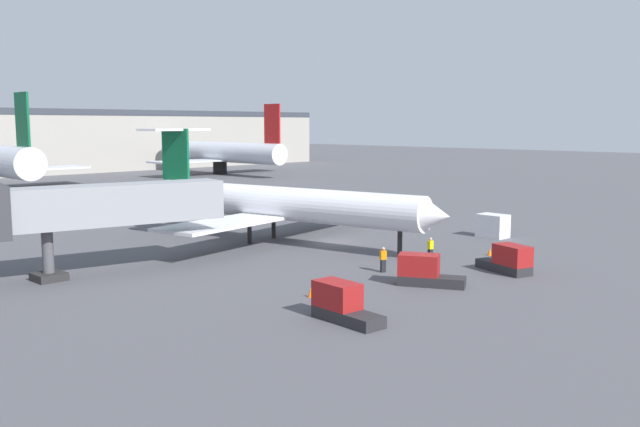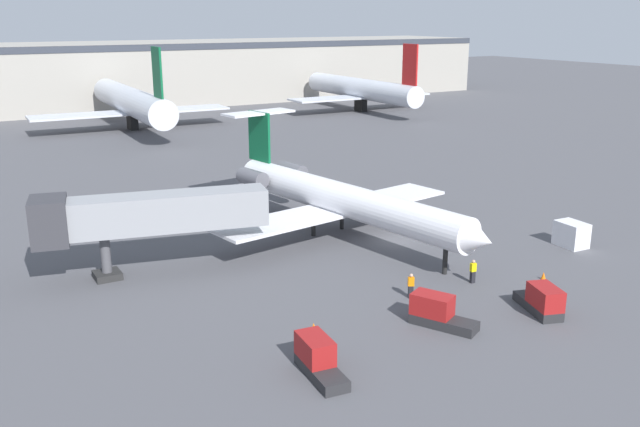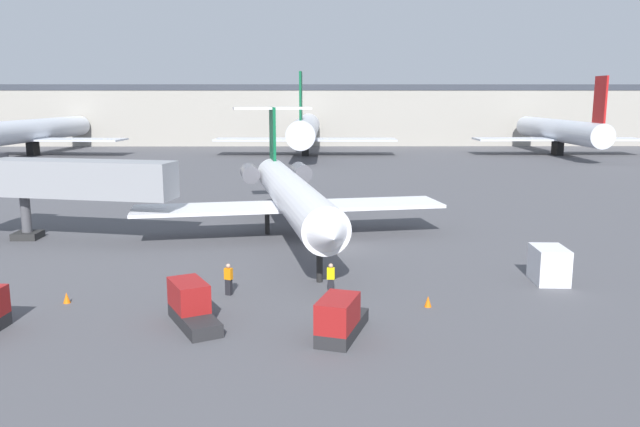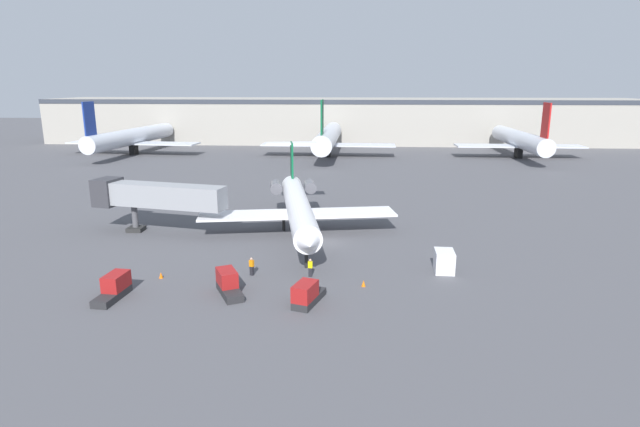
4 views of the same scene
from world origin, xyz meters
name	(u,v)px [view 3 (image 3 of 4)]	position (x,y,z in m)	size (l,w,h in m)	color
ground_plane	(337,248)	(0.00, 0.00, -0.05)	(400.00, 400.00, 0.10)	#4C4C51
regional_jet	(290,192)	(-3.34, 3.55, 3.35)	(23.13, 29.99, 9.31)	white
jet_bridge	(52,179)	(-20.24, 2.47, 4.45)	(16.36, 6.20, 6.14)	gray
ground_crew_marshaller	(229,279)	(-6.05, -10.46, 0.86)	(0.47, 0.41, 1.69)	black
ground_crew_loader	(331,279)	(-0.70, -10.45, 0.86)	(0.41, 0.28, 1.69)	black
baggage_tug_trailing	(191,305)	(-7.21, -14.61, 0.84)	(3.08, 4.20, 1.90)	#262628
baggage_tug_spare	(340,319)	(-0.47, -16.48, 0.84)	(2.57, 4.24, 1.90)	#262628
cargo_container_uld	(549,265)	(11.58, -8.30, 1.00)	(1.84, 2.52, 2.00)	silver
traffic_cone_near	(67,298)	(-14.07, -11.70, 0.28)	(0.36, 0.36, 0.55)	orange
traffic_cone_mid	(428,301)	(4.07, -12.45, 0.28)	(0.36, 0.36, 0.55)	orange
terminal_building	(321,114)	(0.00, 101.40, 6.33)	(171.91, 25.29, 12.64)	#9E998E
parked_airliner_west_end	(31,131)	(-51.01, 68.82, 4.25)	(32.76, 38.73, 13.31)	silver
parked_airliner_west_mid	(305,130)	(-3.10, 68.25, 4.50)	(31.75, 37.73, 13.80)	silver
parked_airliner_centre	(559,131)	(41.52, 68.71, 4.23)	(29.12, 34.66, 13.26)	silver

